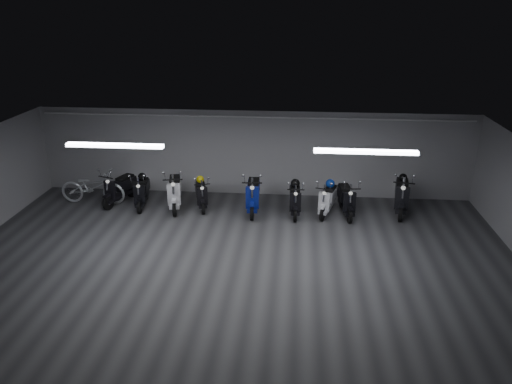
# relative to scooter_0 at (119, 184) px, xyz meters

# --- Properties ---
(floor) EXTENTS (14.00, 10.00, 0.01)m
(floor) POSITION_rel_scooter_0_xyz_m (4.13, -3.83, -0.66)
(floor) COLOR #39393B
(floor) RESTS_ON ground
(ceiling) EXTENTS (14.00, 10.00, 0.01)m
(ceiling) POSITION_rel_scooter_0_xyz_m (4.13, -3.83, 2.15)
(ceiling) COLOR gray
(ceiling) RESTS_ON ground
(back_wall) EXTENTS (14.00, 0.01, 2.80)m
(back_wall) POSITION_rel_scooter_0_xyz_m (4.13, 1.17, 0.75)
(back_wall) COLOR #98989A
(back_wall) RESTS_ON ground
(front_wall) EXTENTS (14.00, 0.01, 2.80)m
(front_wall) POSITION_rel_scooter_0_xyz_m (4.13, -8.84, 0.75)
(front_wall) COLOR #98989A
(front_wall) RESTS_ON ground
(fluor_strip_left) EXTENTS (2.40, 0.18, 0.08)m
(fluor_strip_left) POSITION_rel_scooter_0_xyz_m (1.13, -2.83, 2.09)
(fluor_strip_left) COLOR white
(fluor_strip_left) RESTS_ON ceiling
(fluor_strip_right) EXTENTS (2.40, 0.18, 0.08)m
(fluor_strip_right) POSITION_rel_scooter_0_xyz_m (7.13, -2.83, 2.09)
(fluor_strip_right) COLOR white
(fluor_strip_right) RESTS_ON ceiling
(conduit) EXTENTS (13.60, 0.05, 0.05)m
(conduit) POSITION_rel_scooter_0_xyz_m (4.13, 1.09, 1.97)
(conduit) COLOR white
(conduit) RESTS_ON back_wall
(scooter_0) EXTENTS (1.14, 1.85, 1.31)m
(scooter_0) POSITION_rel_scooter_0_xyz_m (0.00, 0.00, 0.00)
(scooter_0) COLOR black
(scooter_0) RESTS_ON floor
(scooter_1) EXTENTS (0.78, 1.73, 1.25)m
(scooter_1) POSITION_rel_scooter_0_xyz_m (0.78, -0.19, -0.03)
(scooter_1) COLOR black
(scooter_1) RESTS_ON floor
(scooter_2) EXTENTS (1.00, 2.01, 1.43)m
(scooter_2) POSITION_rel_scooter_0_xyz_m (1.83, -0.22, 0.06)
(scooter_2) COLOR silver
(scooter_2) RESTS_ON floor
(scooter_3) EXTENTS (0.94, 1.67, 1.18)m
(scooter_3) POSITION_rel_scooter_0_xyz_m (2.63, -0.12, -0.06)
(scooter_3) COLOR black
(scooter_3) RESTS_ON floor
(scooter_4) EXTENTS (0.73, 1.95, 1.43)m
(scooter_4) POSITION_rel_scooter_0_xyz_m (4.26, -0.28, 0.06)
(scooter_4) COLOR navy
(scooter_4) RESTS_ON floor
(scooter_5) EXTENTS (0.60, 1.66, 1.22)m
(scooter_5) POSITION_rel_scooter_0_xyz_m (5.52, -0.37, -0.04)
(scooter_5) COLOR black
(scooter_5) RESTS_ON floor
(scooter_6) EXTENTS (1.00, 1.73, 1.23)m
(scooter_6) POSITION_rel_scooter_0_xyz_m (6.50, -0.27, -0.04)
(scooter_6) COLOR silver
(scooter_6) RESTS_ON floor
(scooter_7) EXTENTS (0.78, 1.80, 1.30)m
(scooter_7) POSITION_rel_scooter_0_xyz_m (7.05, -0.31, -0.00)
(scooter_7) COLOR black
(scooter_7) RESTS_ON floor
(scooter_8) EXTENTS (1.00, 2.07, 1.47)m
(scooter_8) POSITION_rel_scooter_0_xyz_m (8.71, 0.00, 0.08)
(scooter_8) COLOR black
(scooter_8) RESTS_ON floor
(bicycle) EXTENTS (2.06, 0.76, 1.33)m
(bicycle) POSITION_rel_scooter_0_xyz_m (-0.85, -0.06, 0.01)
(bicycle) COLOR silver
(bicycle) RESTS_ON floor
(helmet_0) EXTENTS (0.27, 0.27, 0.27)m
(helmet_0) POSITION_rel_scooter_0_xyz_m (6.56, -0.05, 0.24)
(helmet_0) COLOR navy
(helmet_0) RESTS_ON scooter_6
(helmet_1) EXTENTS (0.28, 0.28, 0.28)m
(helmet_1) POSITION_rel_scooter_0_xyz_m (5.52, -0.14, 0.24)
(helmet_1) COLOR black
(helmet_1) RESTS_ON scooter_5
(helmet_2) EXTENTS (0.25, 0.25, 0.25)m
(helmet_2) POSITION_rel_scooter_0_xyz_m (0.74, 0.04, 0.24)
(helmet_2) COLOR black
(helmet_2) RESTS_ON scooter_1
(helmet_3) EXTENTS (0.25, 0.25, 0.25)m
(helmet_3) POSITION_rel_scooter_0_xyz_m (8.76, 0.28, 0.38)
(helmet_3) COLOR black
(helmet_3) RESTS_ON scooter_8
(helmet_4) EXTENTS (0.24, 0.24, 0.24)m
(helmet_4) POSITION_rel_scooter_0_xyz_m (2.57, 0.09, 0.20)
(helmet_4) COLOR yellow
(helmet_4) RESTS_ON scooter_3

